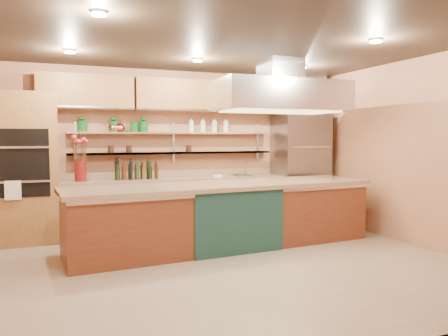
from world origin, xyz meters
name	(u,v)px	position (x,y,z in m)	size (l,w,h in m)	color
floor	(227,265)	(0.00, 0.00, -0.01)	(6.00, 5.00, 0.02)	gray
ceiling	(227,42)	(0.00, 0.00, 2.80)	(6.00, 5.00, 0.02)	black
wall_back	(176,150)	(0.00, 2.50, 1.40)	(6.00, 0.04, 2.80)	#A8704F
wall_front	(353,168)	(0.00, -2.50, 1.40)	(6.00, 0.04, 2.80)	#A8704F
wall_right	(412,152)	(3.00, 0.00, 1.40)	(0.04, 5.00, 2.80)	#A8704F
oven_stack	(25,168)	(-2.45, 2.18, 1.15)	(0.95, 0.64, 2.30)	olive
refrigerator	(300,167)	(2.35, 2.14, 1.05)	(0.95, 0.72, 2.10)	gray
back_counter	(178,204)	(-0.05, 2.20, 0.47)	(3.84, 0.64, 0.93)	tan
wall_shelf_lower	(175,153)	(-0.05, 2.37, 1.35)	(3.60, 0.26, 0.03)	silver
wall_shelf_upper	(175,133)	(-0.05, 2.37, 1.70)	(3.60, 0.26, 0.03)	silver
upper_cabinets	(178,96)	(0.00, 2.32, 2.35)	(4.60, 0.36, 0.55)	olive
range_hood	(280,96)	(1.21, 0.85, 2.25)	(2.00, 1.00, 0.45)	silver
ceiling_downlights	(221,48)	(0.00, 0.20, 2.77)	(4.00, 2.80, 0.02)	#FFE5A5
island	(225,215)	(0.31, 0.85, 0.47)	(4.53, 0.98, 0.95)	brown
flower_vase	(81,171)	(-1.65, 2.15, 1.09)	(0.18, 0.18, 0.32)	#5F0F0E
oil_bottle_cluster	(137,172)	(-0.76, 2.15, 1.05)	(0.75, 0.21, 0.24)	black
kitchen_scale	(217,174)	(0.67, 2.15, 0.97)	(0.15, 0.11, 0.08)	silver
bar_faucet	(245,169)	(1.24, 2.25, 1.05)	(0.03, 0.03, 0.24)	silver
copper_kettle	(119,128)	(-1.01, 2.37, 1.79)	(0.18, 0.18, 0.14)	#B9422A
green_canister	(134,127)	(-0.76, 2.37, 1.80)	(0.13, 0.13, 0.16)	#0E4216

